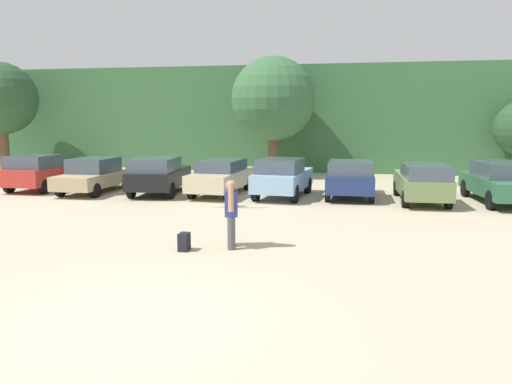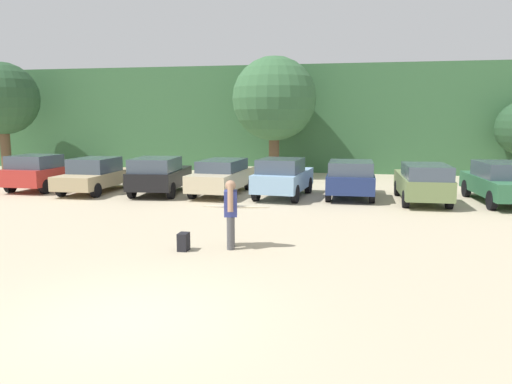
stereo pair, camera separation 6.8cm
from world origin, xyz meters
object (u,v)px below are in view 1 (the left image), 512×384
backpack_dropped (184,242)px  parked_car_olive_green (422,182)px  parked_car_tan (95,175)px  parked_car_forest_green (499,182)px  parked_car_black (158,175)px  parked_car_champagne (221,176)px  parked_car_sky_blue (282,177)px  person_adult (231,210)px  parked_car_navy (350,178)px  parked_car_red (42,172)px  surfboard_cream (237,207)px

backpack_dropped → parked_car_olive_green: bearing=51.8°
parked_car_tan → parked_car_forest_green: 16.86m
parked_car_black → parked_car_champagne: (2.64, 0.60, -0.06)m
parked_car_tan → parked_car_sky_blue: 8.41m
person_adult → backpack_dropped: bearing=10.5°
parked_car_champagne → backpack_dropped: bearing=-167.4°
parked_car_navy → parked_car_olive_green: same height
parked_car_red → surfboard_cream: parked_car_red is taller
parked_car_sky_blue → person_adult: bearing=-175.0°
parked_car_champagne → parked_car_olive_green: size_ratio=1.04×
parked_car_olive_green → backpack_dropped: (-6.76, -8.60, -0.60)m
parked_car_red → parked_car_tan: 2.74m
parked_car_red → parked_car_black: parked_car_red is taller
parked_car_champagne → parked_car_forest_green: (11.16, -0.16, 0.04)m
parked_car_champagne → parked_car_sky_blue: bearing=-94.6°
parked_car_sky_blue → parked_car_forest_green: parked_car_sky_blue is taller
parked_car_sky_blue → person_adult: person_adult is taller
parked_car_black → parked_car_champagne: 2.71m
parked_car_olive_green → parked_car_tan: bearing=88.0°
parked_car_navy → surfboard_cream: size_ratio=2.21×
parked_car_sky_blue → surfboard_cream: 8.23m
parked_car_forest_green → surfboard_cream: size_ratio=2.69×
parked_car_black → backpack_dropped: parked_car_black is taller
backpack_dropped → parked_car_navy: bearing=66.7°
parked_car_olive_green → surfboard_cream: size_ratio=2.50×
parked_car_tan → backpack_dropped: size_ratio=9.95×
parked_car_navy → person_adult: 9.23m
parked_car_navy → parked_car_olive_green: 2.85m
parked_car_tan → parked_car_champagne: (5.69, 0.49, 0.03)m
parked_car_forest_green → surfboard_cream: parked_car_forest_green is taller
parked_car_black → backpack_dropped: 9.57m
parked_car_navy → surfboard_cream: (-2.75, -8.65, 0.22)m
parked_car_red → parked_car_sky_blue: 11.14m
backpack_dropped → surfboard_cream: bearing=25.8°
parked_car_sky_blue → parked_car_forest_green: (8.44, 0.22, -0.01)m
parked_car_olive_green → backpack_dropped: size_ratio=9.96×
parked_car_navy → person_adult: size_ratio=2.26×
parked_car_olive_green → surfboard_cream: bearing=143.8°
surfboard_cream → backpack_dropped: size_ratio=3.98×
parked_car_black → parked_car_red: bearing=81.8°
parked_car_forest_green → parked_car_sky_blue: bearing=86.8°
parked_car_navy → person_adult: bearing=161.5°
surfboard_cream → backpack_dropped: 1.60m
person_adult → parked_car_red: bearing=-50.2°
parked_car_champagne → parked_car_tan: bearing=98.2°
parked_car_red → parked_car_forest_green: parked_car_red is taller
parked_car_sky_blue → parked_car_navy: 2.80m
parked_car_red → parked_car_sky_blue: parked_car_sky_blue is taller
parked_car_black → surfboard_cream: size_ratio=2.29×
parked_car_black → parked_car_sky_blue: bearing=-92.8°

